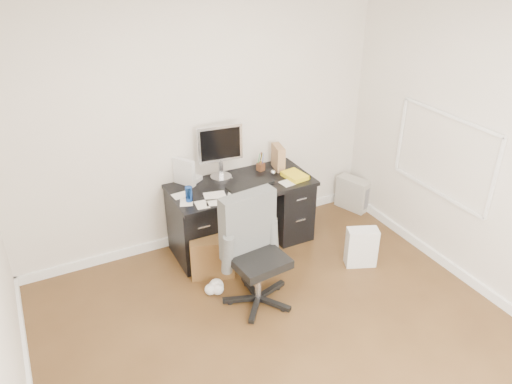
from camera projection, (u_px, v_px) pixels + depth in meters
ground at (295, 353)px, 4.12m from camera, size 4.00×4.00×0.00m
room_shell at (306, 170)px, 3.37m from camera, size 4.02×4.02×2.71m
desk at (242, 212)px, 5.35m from camera, size 1.50×0.70×0.75m
loose_papers at (226, 189)px, 5.06m from camera, size 1.10×0.60×0.00m
lcd_monitor at (220, 152)px, 5.16m from camera, size 0.50×0.32×0.60m
keyboard at (250, 185)px, 5.12m from camera, size 0.51×0.21×0.03m
computer_mouse at (273, 173)px, 5.34m from camera, size 0.07×0.07×0.06m
travel_mug at (189, 194)px, 4.82m from camera, size 0.08×0.08×0.15m
white_binder at (184, 172)px, 5.11m from camera, size 0.23×0.27×0.28m
magazine_file at (278, 157)px, 5.44m from camera, size 0.15×0.25×0.27m
pen_cup at (261, 162)px, 5.41m from camera, size 0.11×0.11×0.21m
yellow_book at (295, 175)px, 5.30m from camera, size 0.24×0.29×0.05m
paper_remote at (250, 196)px, 4.92m from camera, size 0.28×0.24×0.02m
office_chair at (258, 254)px, 4.44m from camera, size 0.67×0.67×1.07m
pc_tower at (353, 194)px, 6.15m from camera, size 0.30×0.43×0.40m
shopping_bag at (361, 247)px, 5.11m from camera, size 0.37×0.32×0.42m
wicker_basket at (212, 251)px, 5.04m from camera, size 0.54×0.54×0.43m
desk_printer at (231, 230)px, 5.60m from camera, size 0.37×0.32×0.19m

